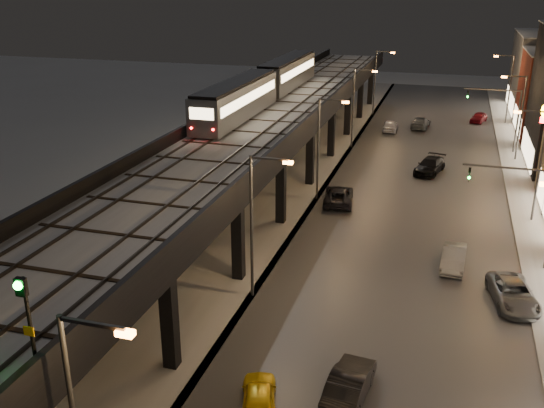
# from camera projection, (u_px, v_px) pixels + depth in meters

# --- Properties ---
(road_surface) EXTENTS (17.00, 120.00, 0.06)m
(road_surface) POSITION_uv_depth(u_px,v_px,m) (415.00, 194.00, 54.92)
(road_surface) COLOR #46474D
(road_surface) RESTS_ON ground
(sidewalk_right) EXTENTS (4.00, 120.00, 0.14)m
(sidewalk_right) POSITION_uv_depth(u_px,v_px,m) (533.00, 204.00, 52.22)
(sidewalk_right) COLOR #9FA1A8
(sidewalk_right) RESTS_ON ground
(under_viaduct_pavement) EXTENTS (11.00, 120.00, 0.06)m
(under_viaduct_pavement) POSITION_uv_depth(u_px,v_px,m) (272.00, 180.00, 58.55)
(under_viaduct_pavement) COLOR #9FA1A8
(under_viaduct_pavement) RESTS_ON ground
(elevated_viaduct) EXTENTS (9.00, 100.00, 6.30)m
(elevated_viaduct) POSITION_uv_depth(u_px,v_px,m) (262.00, 131.00, 53.75)
(elevated_viaduct) COLOR black
(elevated_viaduct) RESTS_ON ground
(viaduct_trackbed) EXTENTS (8.40, 100.00, 0.32)m
(viaduct_trackbed) POSITION_uv_depth(u_px,v_px,m) (262.00, 122.00, 53.59)
(viaduct_trackbed) COLOR #B2B7C1
(viaduct_trackbed) RESTS_ON elevated_viaduct
(viaduct_parapet_streetside) EXTENTS (0.30, 100.00, 1.10)m
(viaduct_parapet_streetside) POSITION_uv_depth(u_px,v_px,m) (311.00, 120.00, 52.28)
(viaduct_parapet_streetside) COLOR black
(viaduct_parapet_streetside) RESTS_ON elevated_viaduct
(viaduct_parapet_far) EXTENTS (0.30, 100.00, 1.10)m
(viaduct_parapet_far) POSITION_uv_depth(u_px,v_px,m) (217.00, 114.00, 54.62)
(viaduct_parapet_far) COLOR black
(viaduct_parapet_far) RESTS_ON elevated_viaduct
(streetlight_left_1) EXTENTS (2.57, 0.28, 9.00)m
(streetlight_left_1) POSITION_uv_depth(u_px,v_px,m) (256.00, 218.00, 35.49)
(streetlight_left_1) COLOR #38383A
(streetlight_left_1) RESTS_ON ground
(streetlight_left_2) EXTENTS (2.57, 0.28, 9.00)m
(streetlight_left_2) POSITION_uv_depth(u_px,v_px,m) (321.00, 142.00, 51.63)
(streetlight_left_2) COLOR #38383A
(streetlight_left_2) RESTS_ON ground
(streetlight_right_2) EXTENTS (2.56, 0.28, 9.00)m
(streetlight_right_2) POSITION_uv_depth(u_px,v_px,m) (537.00, 159.00, 47.02)
(streetlight_right_2) COLOR #38383A
(streetlight_right_2) RESTS_ON ground
(streetlight_left_3) EXTENTS (2.57, 0.28, 9.00)m
(streetlight_left_3) POSITION_uv_depth(u_px,v_px,m) (356.00, 103.00, 67.76)
(streetlight_left_3) COLOR #38383A
(streetlight_left_3) RESTS_ON ground
(streetlight_right_3) EXTENTS (2.56, 0.28, 9.00)m
(streetlight_right_3) POSITION_uv_depth(u_px,v_px,m) (519.00, 112.00, 63.15)
(streetlight_right_3) COLOR #38383A
(streetlight_right_3) RESTS_ON ground
(streetlight_left_4) EXTENTS (2.57, 0.28, 9.00)m
(streetlight_left_4) POSITION_uv_depth(u_px,v_px,m) (377.00, 78.00, 83.90)
(streetlight_left_4) COLOR #38383A
(streetlight_left_4) RESTS_ON ground
(streetlight_right_4) EXTENTS (2.56, 0.28, 9.00)m
(streetlight_right_4) POSITION_uv_depth(u_px,v_px,m) (508.00, 84.00, 79.29)
(streetlight_right_4) COLOR #38383A
(streetlight_right_4) RESTS_ON ground
(traffic_light_rig_a) EXTENTS (6.10, 0.34, 7.00)m
(traffic_light_rig_a) POSITION_uv_depth(u_px,v_px,m) (536.00, 206.00, 39.45)
(traffic_light_rig_a) COLOR #38383A
(traffic_light_rig_a) RESTS_ON ground
(traffic_light_rig_b) EXTENTS (6.10, 0.34, 7.00)m
(traffic_light_rig_b) POSITION_uv_depth(u_px,v_px,m) (507.00, 113.00, 66.34)
(traffic_light_rig_b) COLOR #38383A
(traffic_light_rig_b) RESTS_ON ground
(subway_train) EXTENTS (2.72, 33.29, 3.24)m
(subway_train) POSITION_uv_depth(u_px,v_px,m) (265.00, 84.00, 61.59)
(subway_train) COLOR gray
(subway_train) RESTS_ON viaduct_trackbed
(rail_signal) EXTENTS (0.38, 0.45, 3.30)m
(rail_signal) POSITION_uv_depth(u_px,v_px,m) (25.00, 305.00, 18.71)
(rail_signal) COLOR black
(rail_signal) RESTS_ON viaduct_trackbed
(car_taxi) EXTENTS (2.60, 4.16, 1.32)m
(car_taxi) POSITION_uv_depth(u_px,v_px,m) (259.00, 398.00, 27.32)
(car_taxi) COLOR yellow
(car_taxi) RESTS_ON ground
(car_near_white) EXTENTS (2.00, 4.76, 1.53)m
(car_near_white) POSITION_uv_depth(u_px,v_px,m) (349.00, 385.00, 28.03)
(car_near_white) COLOR black
(car_near_white) RESTS_ON ground
(car_mid_silver) EXTENTS (3.08, 5.46, 1.44)m
(car_mid_silver) POSITION_uv_depth(u_px,v_px,m) (339.00, 196.00, 52.25)
(car_mid_silver) COLOR black
(car_mid_silver) RESTS_ON ground
(car_mid_dark) EXTENTS (2.48, 5.11, 1.43)m
(car_mid_dark) POSITION_uv_depth(u_px,v_px,m) (421.00, 123.00, 78.19)
(car_mid_dark) COLOR #474D55
(car_mid_dark) RESTS_ON ground
(car_far_white) EXTENTS (1.79, 4.28, 1.45)m
(car_far_white) POSITION_uv_depth(u_px,v_px,m) (390.00, 126.00, 76.71)
(car_far_white) COLOR silver
(car_far_white) RESTS_ON ground
(car_onc_silver) EXTENTS (1.72, 4.37, 1.42)m
(car_onc_silver) POSITION_uv_depth(u_px,v_px,m) (453.00, 258.00, 40.75)
(car_onc_silver) COLOR gray
(car_onc_silver) RESTS_ON ground
(car_onc_dark) EXTENTS (3.22, 5.38, 1.40)m
(car_onc_dark) POSITION_uv_depth(u_px,v_px,m) (513.00, 294.00, 36.14)
(car_onc_dark) COLOR slate
(car_onc_dark) RESTS_ON ground
(car_onc_white) EXTENTS (3.26, 5.53, 1.50)m
(car_onc_white) POSITION_uv_depth(u_px,v_px,m) (430.00, 166.00, 60.35)
(car_onc_white) COLOR black
(car_onc_white) RESTS_ON ground
(car_onc_red) EXTENTS (2.60, 4.15, 1.32)m
(car_onc_red) POSITION_uv_depth(u_px,v_px,m) (479.00, 118.00, 81.46)
(car_onc_red) COLOR maroon
(car_onc_red) RESTS_ON ground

